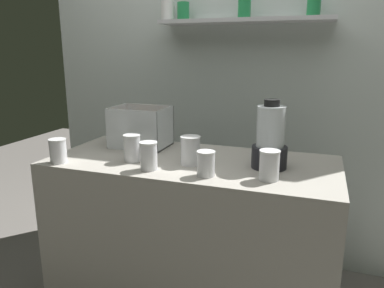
{
  "coord_description": "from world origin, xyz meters",
  "views": [
    {
      "loc": [
        0.57,
        -1.64,
        1.42
      ],
      "look_at": [
        0.0,
        0.0,
        0.98
      ],
      "focal_mm": 34.5,
      "sensor_mm": 36.0,
      "label": 1
    }
  ],
  "objects_px": {
    "juice_cup_carrot_right": "(190,152)",
    "juice_cup_orange_far_right": "(206,165)",
    "juice_cup_mango_far_left": "(58,152)",
    "juice_cup_mango_middle": "(149,158)",
    "carrot_display_bin": "(141,134)",
    "juice_cup_orange_left": "(132,149)",
    "blender_pitcher": "(270,140)",
    "juice_cup_orange_rightmost": "(269,166)"
  },
  "relations": [
    {
      "from": "carrot_display_bin",
      "to": "juice_cup_orange_rightmost",
      "type": "height_order",
      "value": "carrot_display_bin"
    },
    {
      "from": "blender_pitcher",
      "to": "juice_cup_orange_left",
      "type": "height_order",
      "value": "blender_pitcher"
    },
    {
      "from": "juice_cup_orange_left",
      "to": "juice_cup_orange_rightmost",
      "type": "distance_m",
      "value": 0.66
    },
    {
      "from": "juice_cup_carrot_right",
      "to": "juice_cup_mango_middle",
      "type": "bearing_deg",
      "value": -137.85
    },
    {
      "from": "juice_cup_carrot_right",
      "to": "juice_cup_orange_far_right",
      "type": "relative_size",
      "value": 1.24
    },
    {
      "from": "blender_pitcher",
      "to": "juice_cup_orange_far_right",
      "type": "distance_m",
      "value": 0.33
    },
    {
      "from": "carrot_display_bin",
      "to": "juice_cup_orange_far_right",
      "type": "distance_m",
      "value": 0.62
    },
    {
      "from": "juice_cup_orange_left",
      "to": "juice_cup_orange_far_right",
      "type": "relative_size",
      "value": 1.2
    },
    {
      "from": "juice_cup_mango_far_left",
      "to": "juice_cup_carrot_right",
      "type": "bearing_deg",
      "value": 16.74
    },
    {
      "from": "juice_cup_mango_far_left",
      "to": "carrot_display_bin",
      "type": "bearing_deg",
      "value": 61.76
    },
    {
      "from": "juice_cup_mango_far_left",
      "to": "juice_cup_orange_rightmost",
      "type": "bearing_deg",
      "value": 4.89
    },
    {
      "from": "juice_cup_mango_far_left",
      "to": "juice_cup_orange_rightmost",
      "type": "xyz_separation_m",
      "value": [
        0.98,
        0.08,
        0.0
      ]
    },
    {
      "from": "juice_cup_mango_far_left",
      "to": "juice_cup_orange_far_right",
      "type": "bearing_deg",
      "value": 3.68
    },
    {
      "from": "carrot_display_bin",
      "to": "juice_cup_mango_far_left",
      "type": "height_order",
      "value": "carrot_display_bin"
    },
    {
      "from": "carrot_display_bin",
      "to": "juice_cup_carrot_right",
      "type": "bearing_deg",
      "value": -32.0
    },
    {
      "from": "juice_cup_orange_left",
      "to": "juice_cup_orange_rightmost",
      "type": "height_order",
      "value": "juice_cup_orange_left"
    },
    {
      "from": "carrot_display_bin",
      "to": "juice_cup_orange_rightmost",
      "type": "distance_m",
      "value": 0.83
    },
    {
      "from": "juice_cup_mango_far_left",
      "to": "juice_cup_carrot_right",
      "type": "relative_size",
      "value": 0.86
    },
    {
      "from": "carrot_display_bin",
      "to": "juice_cup_mango_far_left",
      "type": "xyz_separation_m",
      "value": [
        -0.23,
        -0.42,
        -0.02
      ]
    },
    {
      "from": "juice_cup_mango_far_left",
      "to": "juice_cup_orange_rightmost",
      "type": "distance_m",
      "value": 0.99
    },
    {
      "from": "carrot_display_bin",
      "to": "juice_cup_carrot_right",
      "type": "xyz_separation_m",
      "value": [
        0.38,
        -0.24,
        -0.01
      ]
    },
    {
      "from": "blender_pitcher",
      "to": "juice_cup_mango_far_left",
      "type": "xyz_separation_m",
      "value": [
        -0.96,
        -0.26,
        -0.07
      ]
    },
    {
      "from": "juice_cup_mango_far_left",
      "to": "juice_cup_mango_middle",
      "type": "relative_size",
      "value": 0.91
    },
    {
      "from": "juice_cup_mango_far_left",
      "to": "juice_cup_orange_far_right",
      "type": "xyz_separation_m",
      "value": [
        0.72,
        0.05,
        -0.01
      ]
    },
    {
      "from": "juice_cup_mango_far_left",
      "to": "juice_cup_mango_middle",
      "type": "bearing_deg",
      "value": 5.77
    },
    {
      "from": "carrot_display_bin",
      "to": "juice_cup_mango_middle",
      "type": "distance_m",
      "value": 0.44
    },
    {
      "from": "juice_cup_carrot_right",
      "to": "juice_cup_orange_rightmost",
      "type": "height_order",
      "value": "juice_cup_carrot_right"
    },
    {
      "from": "juice_cup_mango_middle",
      "to": "juice_cup_orange_far_right",
      "type": "distance_m",
      "value": 0.27
    },
    {
      "from": "juice_cup_orange_far_right",
      "to": "juice_cup_carrot_right",
      "type": "bearing_deg",
      "value": 130.99
    },
    {
      "from": "juice_cup_orange_left",
      "to": "juice_cup_orange_far_right",
      "type": "distance_m",
      "value": 0.41
    },
    {
      "from": "carrot_display_bin",
      "to": "juice_cup_orange_far_right",
      "type": "xyz_separation_m",
      "value": [
        0.5,
        -0.37,
        -0.02
      ]
    },
    {
      "from": "carrot_display_bin",
      "to": "juice_cup_orange_left",
      "type": "xyz_separation_m",
      "value": [
        0.1,
        -0.28,
        -0.01
      ]
    },
    {
      "from": "carrot_display_bin",
      "to": "juice_cup_mango_far_left",
      "type": "bearing_deg",
      "value": -118.24
    },
    {
      "from": "juice_cup_mango_middle",
      "to": "juice_cup_orange_far_right",
      "type": "bearing_deg",
      "value": 0.11
    },
    {
      "from": "blender_pitcher",
      "to": "juice_cup_carrot_right",
      "type": "relative_size",
      "value": 2.31
    },
    {
      "from": "juice_cup_orange_rightmost",
      "to": "juice_cup_mango_middle",
      "type": "bearing_deg",
      "value": -175.87
    },
    {
      "from": "juice_cup_orange_left",
      "to": "juice_cup_mango_middle",
      "type": "relative_size",
      "value": 1.03
    },
    {
      "from": "blender_pitcher",
      "to": "juice_cup_mango_far_left",
      "type": "relative_size",
      "value": 2.7
    },
    {
      "from": "carrot_display_bin",
      "to": "juice_cup_mango_far_left",
      "type": "distance_m",
      "value": 0.48
    },
    {
      "from": "juice_cup_carrot_right",
      "to": "juice_cup_orange_rightmost",
      "type": "bearing_deg",
      "value": -14.46
    },
    {
      "from": "juice_cup_orange_far_right",
      "to": "juice_cup_mango_middle",
      "type": "bearing_deg",
      "value": -179.89
    },
    {
      "from": "carrot_display_bin",
      "to": "juice_cup_orange_left",
      "type": "bearing_deg",
      "value": -70.98
    }
  ]
}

